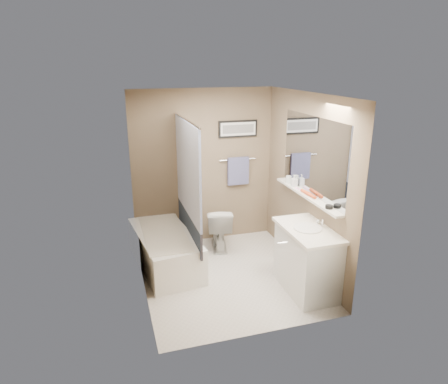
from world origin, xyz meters
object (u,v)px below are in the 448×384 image
object	(u,v)px
vanity	(307,261)
hair_brush_back	(306,192)
candle_bowl_near	(329,207)
glass_jar	(289,179)
toilet	(219,228)
soap_bottle	(294,181)
hair_brush_front	(311,195)
bathtub	(165,250)

from	to	relation	value
vanity	hair_brush_back	world-z (taller)	hair_brush_back
candle_bowl_near	hair_brush_back	distance (m)	0.56
glass_jar	hair_brush_back	bearing A→B (deg)	-90.00
hair_brush_back	candle_bowl_near	bearing A→B (deg)	-90.00
toilet	glass_jar	world-z (taller)	glass_jar
hair_brush_back	glass_jar	xyz separation A→B (m)	(0.00, 0.53, 0.03)
toilet	soap_bottle	bearing A→B (deg)	154.91
soap_bottle	toilet	bearing A→B (deg)	143.80
hair_brush_front	soap_bottle	world-z (taller)	soap_bottle
hair_brush_back	soap_bottle	distance (m)	0.36
bathtub	glass_jar	world-z (taller)	glass_jar
hair_brush_back	vanity	bearing A→B (deg)	-111.88
soap_bottle	vanity	bearing A→B (deg)	-102.70
toilet	hair_brush_front	xyz separation A→B (m)	(0.90, -1.13, 0.80)
candle_bowl_near	hair_brush_back	bearing A→B (deg)	90.00
vanity	glass_jar	distance (m)	1.27
vanity	soap_bottle	xyz separation A→B (m)	(0.19, 0.82, 0.79)
vanity	soap_bottle	world-z (taller)	soap_bottle
bathtub	glass_jar	bearing A→B (deg)	-11.85
candle_bowl_near	glass_jar	xyz separation A→B (m)	(0.00, 1.09, 0.03)
hair_brush_back	glass_jar	size ratio (longest dim) A/B	2.20
toilet	candle_bowl_near	world-z (taller)	candle_bowl_near
hair_brush_front	glass_jar	size ratio (longest dim) A/B	2.20
bathtub	candle_bowl_near	xyz separation A→B (m)	(1.79, -1.23, 0.89)
toilet	vanity	xyz separation A→B (m)	(0.71, -1.48, 0.07)
soap_bottle	candle_bowl_near	bearing A→B (deg)	-90.00
hair_brush_back	glass_jar	world-z (taller)	glass_jar
candle_bowl_near	hair_brush_back	size ratio (longest dim) A/B	0.41
glass_jar	hair_brush_front	bearing A→B (deg)	-90.00
hair_brush_front	soap_bottle	bearing A→B (deg)	90.00
bathtub	hair_brush_back	size ratio (longest dim) A/B	6.82
bathtub	hair_brush_back	bearing A→B (deg)	-28.05
candle_bowl_near	soap_bottle	xyz separation A→B (m)	(0.00, 0.92, 0.06)
vanity	glass_jar	bearing A→B (deg)	80.11
hair_brush_front	soap_bottle	xyz separation A→B (m)	(0.00, 0.48, 0.06)
candle_bowl_near	hair_brush_back	world-z (taller)	hair_brush_back
candle_bowl_near	bathtub	bearing A→B (deg)	145.43
glass_jar	soap_bottle	distance (m)	0.18
bathtub	toilet	size ratio (longest dim) A/B	2.25
toilet	glass_jar	distance (m)	1.32
toilet	hair_brush_front	world-z (taller)	hair_brush_front
toilet	soap_bottle	world-z (taller)	soap_bottle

